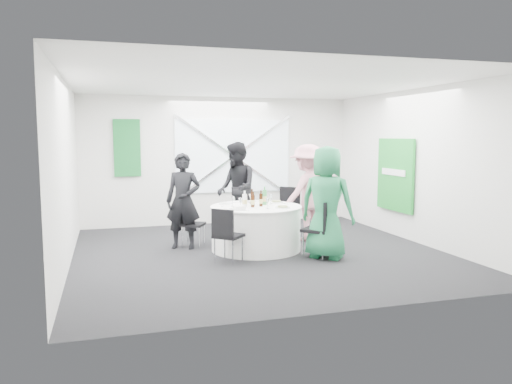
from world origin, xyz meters
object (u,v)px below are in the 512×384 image
object	(u,v)px
green_water_bottle	(265,197)
clear_water_bottle	(245,201)
chair_back	(246,213)
chair_back_left	(189,220)
person_man_back	(236,189)
person_woman_pink	(308,193)
chair_front_right	(322,225)
chair_front_left	(226,232)
person_man_back_left	(183,201)
person_woman_green	(327,203)
banquet_table	(256,228)
chair_back_right	(287,209)

from	to	relation	value
green_water_bottle	clear_water_bottle	distance (m)	0.42
chair_back	chair_back_left	bearing A→B (deg)	-152.20
person_man_back	person_woman_pink	xyz separation A→B (m)	(1.17, -0.78, -0.02)
chair_front_right	green_water_bottle	bearing A→B (deg)	-100.11
chair_back_left	chair_front_left	distance (m)	1.37
chair_back	clear_water_bottle	xyz separation A→B (m)	(-0.31, -1.06, 0.38)
person_man_back_left	green_water_bottle	bearing A→B (deg)	6.74
person_man_back	green_water_bottle	distance (m)	1.20
chair_front_left	person_woman_green	xyz separation A→B (m)	(1.61, -0.12, 0.40)
chair_back	clear_water_bottle	world-z (taller)	clear_water_bottle
chair_back	chair_back_left	size ratio (longest dim) A/B	1.01
chair_back	person_woman_pink	distance (m)	1.24
chair_front_left	person_woman_green	size ratio (longest dim) A/B	0.48
clear_water_bottle	banquet_table	bearing A→B (deg)	8.19
chair_front_left	clear_water_bottle	distance (m)	0.96
banquet_table	clear_water_bottle	world-z (taller)	clear_water_bottle
chair_back_right	chair_front_left	size ratio (longest dim) A/B	1.15
chair_front_left	person_man_back_left	world-z (taller)	person_man_back_left
chair_front_left	green_water_bottle	size ratio (longest dim) A/B	2.67
clear_water_bottle	chair_front_left	bearing A→B (deg)	-124.05
person_man_back	person_woman_green	size ratio (longest dim) A/B	1.03
chair_front_left	person_man_back	xyz separation A→B (m)	(0.69, 2.05, 0.42)
chair_front_right	person_woman_pink	bearing A→B (deg)	-147.54
chair_front_right	clear_water_bottle	xyz separation A→B (m)	(-1.05, 0.83, 0.32)
banquet_table	green_water_bottle	bearing A→B (deg)	28.79
chair_front_right	person_man_back_left	distance (m)	2.43
person_woman_pink	person_woman_green	xyz separation A→B (m)	(-0.25, -1.39, 0.00)
chair_front_left	person_woman_green	bearing A→B (deg)	-141.57
chair_back	chair_back_right	world-z (taller)	chair_back_right
chair_front_right	clear_water_bottle	size ratio (longest dim) A/B	3.40
person_woman_green	green_water_bottle	world-z (taller)	person_woman_green
chair_back_right	person_woman_green	bearing A→B (deg)	-39.22
chair_back_right	person_woman_pink	size ratio (longest dim) A/B	0.55
chair_back	person_man_back	distance (m)	0.52
chair_back_left	person_man_back	size ratio (longest dim) A/B	0.45
person_woman_pink	green_water_bottle	xyz separation A→B (m)	(-0.97, -0.40, -0.01)
banquet_table	person_man_back	distance (m)	1.39
chair_back	person_man_back_left	size ratio (longest dim) A/B	0.50
chair_front_left	person_man_back	world-z (taller)	person_man_back
chair_back	chair_back_left	xyz separation A→B (m)	(-1.17, -0.47, -0.00)
banquet_table	chair_back_left	size ratio (longest dim) A/B	1.88
person_man_back_left	banquet_table	bearing A→B (deg)	-0.00
chair_back_left	chair_front_right	xyz separation A→B (m)	(1.91, -1.41, 0.06)
chair_back_right	person_man_back_left	xyz separation A→B (m)	(-2.00, -0.26, 0.25)
chair_front_left	person_man_back	size ratio (longest dim) A/B	0.46
banquet_table	chair_front_right	distance (m)	1.21
person_man_back	green_water_bottle	world-z (taller)	person_man_back
banquet_table	clear_water_bottle	bearing A→B (deg)	-171.81
chair_back	chair_front_right	distance (m)	2.02
person_woman_pink	green_water_bottle	world-z (taller)	person_woman_pink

